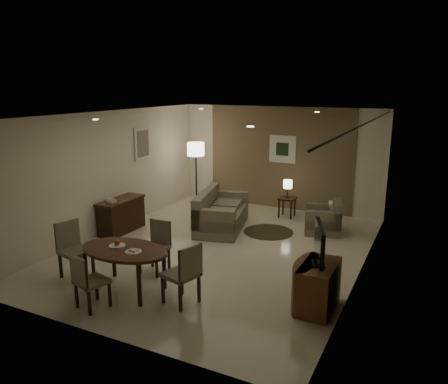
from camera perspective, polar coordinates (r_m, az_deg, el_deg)
The scene contains 31 objects.
room_shell at distance 8.90m, azimuth 0.57°, elevation 1.53°, with size 5.50×7.00×2.70m.
taupe_accent at distance 11.70m, azimuth 7.18°, elevation 4.42°, with size 3.96×0.03×2.70m, color #716346.
curtain_wall at distance 7.75m, azimuth 17.36°, elevation -1.21°, with size 0.08×6.70×2.58m, color beige, non-canonical shape.
curtain_rod at distance 7.53m, azimuth 18.08°, elevation 8.53°, with size 0.03×0.03×6.80m, color black.
art_back_frame at distance 11.61m, azimuth 7.65°, elevation 5.57°, with size 0.72×0.03×0.72m, color silver.
art_back_canvas at distance 11.60m, azimuth 7.62°, elevation 5.57°, with size 0.34×0.01×0.34m, color #1B311B.
art_left_frame at distance 10.89m, azimuth -10.61°, elevation 6.25°, with size 0.03×0.60×0.80m, color silver.
art_left_canvas at distance 10.88m, azimuth -10.54°, elevation 6.24°, with size 0.01×0.46×0.64m, color gray.
downlight_nl at distance 7.67m, azimuth -16.43°, elevation 9.07°, with size 0.10×0.10×0.01m, color white.
downlight_nr at distance 6.14m, azimuth 3.46°, elevation 8.53°, with size 0.10×0.10×0.01m, color white.
downlight_fl at distance 10.60m, azimuth -2.99°, elevation 10.79°, with size 0.10×0.10×0.01m, color white.
downlight_fr at distance 9.55m, azimuth 12.07°, elevation 10.17°, with size 0.10×0.10×0.01m, color white.
console_desk at distance 10.14m, azimuth -13.25°, elevation -2.99°, with size 0.48×1.20×0.75m, color #4A2417, non-canonical shape.
telephone at distance 9.81m, azimuth -14.49°, elevation -1.06°, with size 0.20×0.14×0.09m, color white, non-canonical shape.
tv_cabinet at distance 6.74m, azimuth 12.21°, elevation -11.97°, with size 0.48×0.90×0.70m, color brown, non-canonical shape.
flat_tv at distance 6.49m, azimuth 12.34°, elevation -6.60°, with size 0.06×0.88×0.60m, color black, non-canonical shape.
dining_table at distance 7.31m, azimuth -12.75°, elevation -9.85°, with size 1.52×0.95×0.71m, color #4A2417, non-canonical shape.
chair_near at distance 6.87m, azimuth -16.85°, elevation -11.04°, with size 0.42×0.42×0.86m, color #7B6E5E, non-canonical shape.
chair_far at distance 7.83m, azimuth -9.14°, elevation -7.22°, with size 0.44×0.44×0.92m, color #7B6E5E, non-canonical shape.
chair_left at distance 7.95m, azimuth -18.81°, elevation -7.30°, with size 0.47×0.47×0.97m, color #7B6E5E, non-canonical shape.
chair_right at distance 6.72m, azimuth -5.69°, elevation -10.54°, with size 0.47×0.47×0.97m, color #7B6E5E, non-canonical shape.
plate_a at distance 7.32m, azimuth -13.76°, elevation -6.81°, with size 0.26×0.26×0.02m, color white.
plate_b at distance 7.00m, azimuth -11.75°, elevation -7.64°, with size 0.26×0.26×0.02m, color white.
fruit_apple at distance 7.30m, azimuth -13.79°, elevation -6.42°, with size 0.09×0.09×0.09m, color #AC4513.
napkin at distance 6.99m, azimuth -11.76°, elevation -7.47°, with size 0.12×0.08×0.03m, color white.
round_rug at distance 9.98m, azimuth 5.81°, elevation -5.19°, with size 1.12×1.12×0.01m, color #38351F.
sofa at distance 10.05m, azimuth -0.29°, elevation -2.38°, with size 0.93×1.87×0.88m, color #7B6E5E, non-canonical shape.
armchair at distance 10.07m, azimuth 12.80°, elevation -3.13°, with size 0.82×0.78×0.73m, color #7B6E5E, non-canonical shape.
side_table at distance 11.08m, azimuth 8.22°, elevation -2.00°, with size 0.39×0.39×0.50m, color black, non-canonical shape.
table_lamp at distance 10.95m, azimuth 8.31°, elevation 0.52°, with size 0.22×0.22×0.50m, color #FFEAC1, non-canonical shape.
floor_lamp at distance 11.64m, azimuth -3.65°, elevation 2.12°, with size 0.45×0.45×1.77m, color #FFE5B7, non-canonical shape.
Camera 1 is at (3.78, -7.43, 3.26)m, focal length 35.00 mm.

